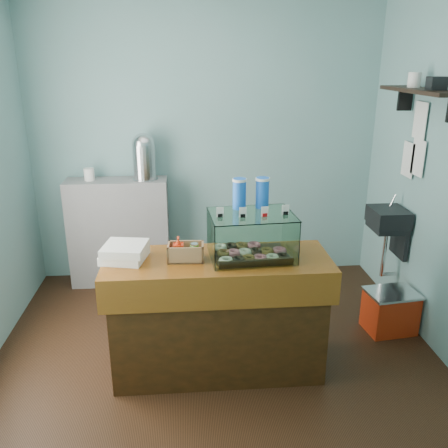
{
  "coord_description": "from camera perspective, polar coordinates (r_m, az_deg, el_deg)",
  "views": [
    {
      "loc": [
        -0.21,
        -3.31,
        2.23
      ],
      "look_at": [
        0.05,
        -0.15,
        1.12
      ],
      "focal_mm": 38.0,
      "sensor_mm": 36.0,
      "label": 1
    }
  ],
  "objects": [
    {
      "name": "pastry_boxes",
      "position": [
        3.38,
        -11.86,
        -3.32
      ],
      "size": [
        0.34,
        0.35,
        0.11
      ],
      "rotation": [
        0.0,
        0.0,
        -0.21
      ],
      "color": "white",
      "rests_on": "counter"
    },
    {
      "name": "counter",
      "position": [
        3.54,
        -0.74,
        -10.8
      ],
      "size": [
        1.6,
        0.6,
        0.9
      ],
      "color": "#47240D",
      "rests_on": "ground"
    },
    {
      "name": "red_cooler",
      "position": [
        4.37,
        19.35,
        -9.84
      ],
      "size": [
        0.45,
        0.37,
        0.37
      ],
      "rotation": [
        0.0,
        0.0,
        0.12
      ],
      "color": "red",
      "rests_on": "ground"
    },
    {
      "name": "room_shell",
      "position": [
        3.37,
        -0.71,
        10.3
      ],
      "size": [
        3.54,
        3.04,
        2.82
      ],
      "color": "#6FA2A1",
      "rests_on": "ground"
    },
    {
      "name": "display_case",
      "position": [
        3.34,
        3.2,
        -1.12
      ],
      "size": [
        0.61,
        0.47,
        0.54
      ],
      "rotation": [
        0.0,
        0.0,
        0.07
      ],
      "color": "#331B0F",
      "rests_on": "counter"
    },
    {
      "name": "condiment_crate",
      "position": [
        3.31,
        -4.74,
        -3.35
      ],
      "size": [
        0.26,
        0.16,
        0.17
      ],
      "rotation": [
        0.0,
        0.0,
        -0.05
      ],
      "color": "tan",
      "rests_on": "counter"
    },
    {
      "name": "coffee_urn",
      "position": [
        4.72,
        -9.61,
        8.13
      ],
      "size": [
        0.25,
        0.25,
        0.46
      ],
      "color": "silver",
      "rests_on": "back_shelf"
    },
    {
      "name": "back_shelf",
      "position": [
        4.97,
        -12.45,
        -0.96
      ],
      "size": [
        1.0,
        0.32,
        1.1
      ],
      "primitive_type": "cube",
      "color": "gray",
      "rests_on": "ground"
    },
    {
      "name": "ground",
      "position": [
        3.99,
        -0.98,
        -14.67
      ],
      "size": [
        3.5,
        3.5,
        0.0
      ],
      "primitive_type": "plane",
      "color": "black",
      "rests_on": "ground"
    }
  ]
}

